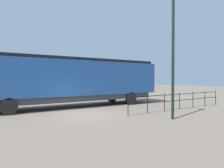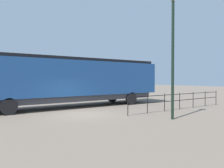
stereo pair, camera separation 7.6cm
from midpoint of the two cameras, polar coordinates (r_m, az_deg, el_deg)
ground_plane at (r=15.61m, az=-6.94°, el=-7.29°), size 120.00×120.00×0.00m
locomotive at (r=19.72m, az=-8.36°, el=1.08°), size 3.14×16.32×4.00m
lamp_post at (r=14.10m, az=14.72°, el=11.74°), size 0.50×0.50×7.23m
platform_fence at (r=18.53m, az=16.21°, el=-3.46°), size 0.05×10.40×1.26m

